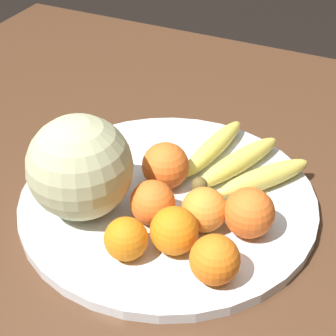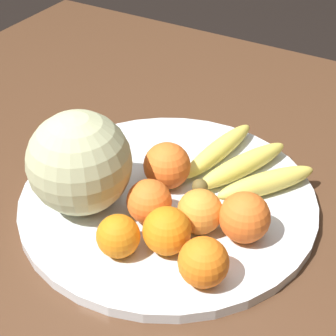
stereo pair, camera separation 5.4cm
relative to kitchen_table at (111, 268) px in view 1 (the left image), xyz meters
The scene contains 11 objects.
kitchen_table is the anchor object (origin of this frame).
fruit_bowl 0.14m from the kitchen_table, 141.62° to the left, with size 0.43×0.43×0.02m.
melon 0.18m from the kitchen_table, 92.35° to the right, with size 0.14×0.14×0.14m.
banana_bunch 0.25m from the kitchen_table, 143.18° to the left, with size 0.20×0.18×0.03m.
orange_front_left 0.23m from the kitchen_table, 76.24° to the left, with size 0.06×0.06×0.06m.
orange_front_right 0.18m from the kitchen_table, 155.26° to the left, with size 0.07×0.07×0.07m.
orange_mid_center 0.24m from the kitchen_table, 105.37° to the left, with size 0.07×0.07×0.07m.
orange_back_left 0.18m from the kitchen_table, 80.59° to the left, with size 0.06×0.06×0.06m.
orange_back_right 0.16m from the kitchen_table, 48.75° to the left, with size 0.06×0.06×0.06m.
orange_top_small 0.19m from the kitchen_table, 105.33° to the left, with size 0.06×0.06×0.06m.
orange_side_extra 0.15m from the kitchen_table, 107.14° to the left, with size 0.06×0.06×0.06m.
Camera 1 is at (0.49, 0.33, 1.29)m, focal length 60.00 mm.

